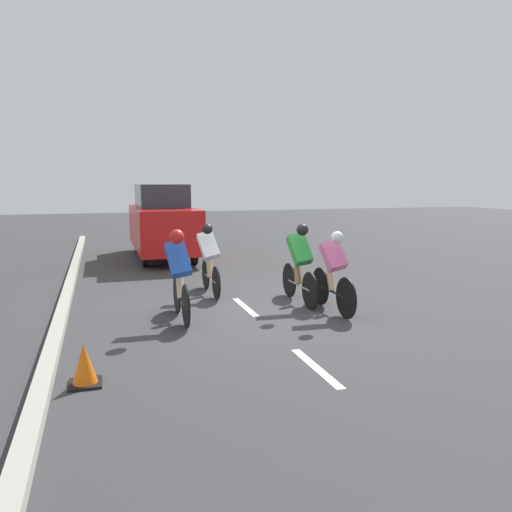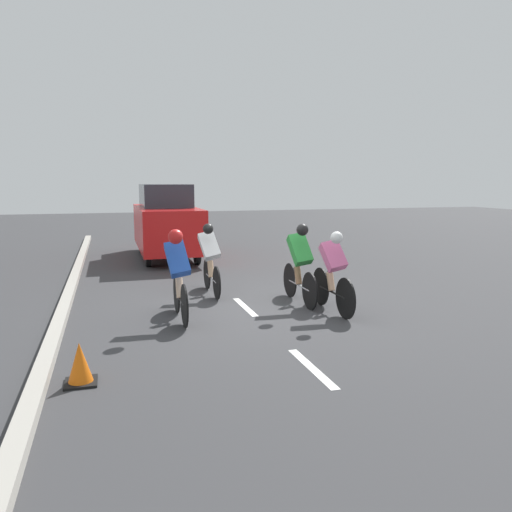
% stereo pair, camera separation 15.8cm
% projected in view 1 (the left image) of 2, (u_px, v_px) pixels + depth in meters
% --- Properties ---
extents(ground_plane, '(60.00, 60.00, 0.00)m').
position_uv_depth(ground_plane, '(246.00, 308.00, 9.18)').
color(ground_plane, '#38383A').
extents(lane_stripe_near, '(0.12, 1.40, 0.01)m').
position_uv_depth(lane_stripe_near, '(316.00, 367.00, 6.25)').
color(lane_stripe_near, white).
rests_on(lane_stripe_near, ground).
extents(lane_stripe_mid, '(0.12, 1.40, 0.01)m').
position_uv_depth(lane_stripe_mid, '(245.00, 307.00, 9.27)').
color(lane_stripe_mid, white).
rests_on(lane_stripe_mid, ground).
extents(lane_stripe_far, '(0.12, 1.40, 0.01)m').
position_uv_depth(lane_stripe_far, '(209.00, 276.00, 12.29)').
color(lane_stripe_far, white).
rests_on(lane_stripe_far, ground).
extents(curb, '(0.20, 25.01, 0.14)m').
position_uv_depth(curb, '(61.00, 317.00, 8.31)').
color(curb, '#A8A399').
rests_on(curb, ground).
extents(cyclist_green, '(0.40, 1.73, 1.55)m').
position_uv_depth(cyclist_green, '(300.00, 262.00, 9.40)').
color(cyclist_green, black).
rests_on(cyclist_green, ground).
extents(cyclist_white, '(0.44, 1.68, 1.49)m').
position_uv_depth(cyclist_white, '(209.00, 257.00, 10.14)').
color(cyclist_white, black).
rests_on(cyclist_white, ground).
extents(cyclist_blue, '(0.41, 1.66, 1.56)m').
position_uv_depth(cyclist_blue, '(179.00, 272.00, 8.21)').
color(cyclist_blue, black).
rests_on(cyclist_blue, ground).
extents(cyclist_pink, '(0.41, 1.75, 1.48)m').
position_uv_depth(cyclist_pink, '(333.00, 270.00, 8.79)').
color(cyclist_pink, black).
rests_on(cyclist_pink, ground).
extents(support_car, '(1.70, 4.57, 2.23)m').
position_uv_depth(support_car, '(162.00, 222.00, 15.08)').
color(support_car, black).
rests_on(support_car, ground).
extents(traffic_cone, '(0.36, 0.36, 0.49)m').
position_uv_depth(traffic_cone, '(84.00, 365.00, 5.69)').
color(traffic_cone, black).
rests_on(traffic_cone, ground).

